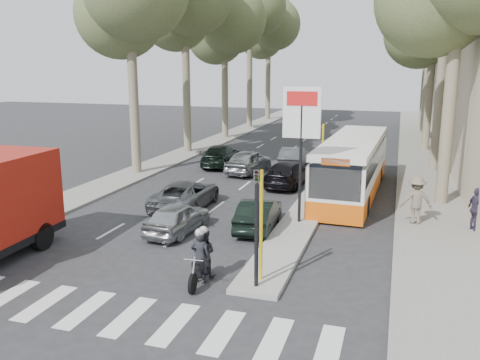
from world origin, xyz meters
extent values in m
plane|color=#28282B|center=(0.00, 0.00, 0.00)|extent=(120.00, 120.00, 0.00)
cube|color=gray|center=(8.60, 25.00, 0.06)|extent=(3.20, 70.00, 0.12)
cube|color=gray|center=(-8.00, 28.00, 0.06)|extent=(2.40, 64.00, 0.12)
cube|color=gray|center=(3.25, 11.00, 0.08)|extent=(1.50, 26.00, 0.16)
cylinder|color=yellow|center=(3.25, -1.00, 1.75)|extent=(0.10, 0.10, 3.50)
cylinder|color=yellow|center=(3.25, 5.00, 1.75)|extent=(0.10, 0.10, 3.50)
cylinder|color=yellow|center=(3.25, 11.00, 1.75)|extent=(0.10, 0.10, 3.50)
cylinder|color=black|center=(3.25, 5.00, 2.60)|extent=(0.12, 0.12, 5.20)
cube|color=white|center=(3.25, 5.00, 4.60)|extent=(1.50, 0.10, 2.00)
cube|color=red|center=(3.25, 4.94, 5.15)|extent=(1.20, 0.02, 0.55)
cylinder|color=black|center=(3.25, -1.50, 1.60)|extent=(0.12, 0.12, 3.20)
imported|color=black|center=(3.25, -1.50, 3.10)|extent=(0.16, 0.41, 1.00)
cylinder|color=#6B604C|center=(-8.00, 12.00, 4.20)|extent=(0.56, 0.56, 8.40)
sphere|color=#465731|center=(-9.00, 12.60, 9.30)|extent=(5.20, 5.20, 5.20)
cylinder|color=#6B604C|center=(-8.10, 20.00, 4.48)|extent=(0.56, 0.56, 8.96)
sphere|color=#465731|center=(-9.10, 20.60, 9.92)|extent=(5.20, 5.20, 5.20)
cylinder|color=#6B604C|center=(-7.90, 28.00, 4.06)|extent=(0.56, 0.56, 8.12)
sphere|color=#465731|center=(-8.90, 28.60, 8.99)|extent=(5.20, 5.20, 5.20)
sphere|color=#465731|center=(-7.00, 27.20, 10.15)|extent=(5.80, 5.80, 5.80)
sphere|color=#465731|center=(-7.70, 29.10, 11.31)|extent=(4.80, 4.80, 4.80)
cylinder|color=#6B604C|center=(-8.00, 36.00, 4.76)|extent=(0.56, 0.56, 9.52)
sphere|color=#465731|center=(-9.00, 36.60, 10.54)|extent=(5.20, 5.20, 5.20)
sphere|color=#465731|center=(-7.10, 35.20, 11.90)|extent=(5.80, 5.80, 5.80)
cylinder|color=#6B604C|center=(-8.10, 44.00, 4.34)|extent=(0.56, 0.56, 8.68)
sphere|color=#465731|center=(-9.10, 44.60, 9.61)|extent=(5.20, 5.20, 5.20)
sphere|color=#465731|center=(-7.20, 43.20, 10.85)|extent=(5.80, 5.80, 5.80)
sphere|color=#465731|center=(-7.90, 45.10, 12.09)|extent=(4.80, 4.80, 4.80)
cylinder|color=#6B604C|center=(9.00, 10.00, 4.20)|extent=(0.56, 0.56, 8.40)
cylinder|color=#6B604C|center=(9.10, 18.00, 4.62)|extent=(0.56, 0.56, 9.24)
cylinder|color=#6B604C|center=(8.90, 26.00, 3.92)|extent=(0.56, 0.56, 7.84)
sphere|color=#465731|center=(7.90, 26.60, 8.68)|extent=(5.20, 5.20, 5.20)
sphere|color=#465731|center=(9.80, 25.20, 9.80)|extent=(5.80, 5.80, 5.80)
sphere|color=#465731|center=(9.10, 27.10, 10.92)|extent=(4.80, 4.80, 4.80)
cylinder|color=#6B604C|center=(9.00, 34.00, 4.48)|extent=(0.56, 0.56, 8.96)
sphere|color=#465731|center=(8.00, 34.60, 9.92)|extent=(5.20, 5.20, 5.20)
sphere|color=#465731|center=(9.90, 33.20, 11.20)|extent=(5.80, 5.80, 5.80)
cylinder|color=#6B604C|center=(9.10, 42.00, 4.20)|extent=(0.56, 0.56, 8.40)
sphere|color=#465731|center=(8.10, 42.60, 9.30)|extent=(5.20, 5.20, 5.20)
sphere|color=#465731|center=(10.00, 41.20, 10.50)|extent=(5.80, 5.80, 5.80)
sphere|color=#465731|center=(9.30, 43.10, 11.70)|extent=(4.80, 4.80, 4.80)
imported|color=#A8ABB0|center=(-1.10, 2.63, 0.61)|extent=(1.68, 3.66, 1.22)
imported|color=black|center=(1.80, 4.03, 0.62)|extent=(1.56, 3.82, 1.23)
imported|color=#52565B|center=(-2.21, 6.00, 0.64)|extent=(2.26, 4.67, 1.28)
imported|color=black|center=(1.33, 11.75, 0.66)|extent=(2.21, 4.68, 1.32)
imported|color=#919598|center=(-1.64, 14.22, 0.72)|extent=(2.17, 4.39, 1.44)
imported|color=#4B4F53|center=(0.61, 16.69, 0.66)|extent=(1.59, 4.06, 1.32)
imported|color=black|center=(-4.00, 15.83, 0.69)|extent=(2.54, 4.95, 1.37)
cylinder|color=black|center=(-4.93, -0.51, 0.49)|extent=(0.35, 0.99, 0.98)
cube|color=#DF590C|center=(4.82, 10.75, 0.53)|extent=(2.83, 11.08, 0.86)
cube|color=silver|center=(4.82, 10.75, 1.67)|extent=(2.83, 11.08, 1.43)
cube|color=black|center=(4.82, 10.75, 1.96)|extent=(2.83, 10.64, 0.81)
cube|color=silver|center=(4.82, 10.75, 2.72)|extent=(2.83, 11.08, 0.29)
cube|color=black|center=(4.60, 5.28, 1.82)|extent=(2.10, 0.14, 1.43)
cube|color=#DF590C|center=(4.60, 5.28, 2.66)|extent=(1.15, 0.11, 0.31)
cylinder|color=black|center=(3.61, 7.28, 0.43)|extent=(0.30, 0.93, 0.92)
cylinder|color=black|center=(5.76, 7.19, 0.43)|extent=(0.30, 0.93, 0.92)
cylinder|color=black|center=(3.88, 14.09, 0.43)|extent=(0.30, 0.93, 0.92)
cylinder|color=black|center=(6.03, 14.00, 0.43)|extent=(0.30, 0.93, 0.92)
cylinder|color=black|center=(1.56, -2.21, 0.30)|extent=(0.14, 0.61, 0.61)
cylinder|color=black|center=(1.44, -0.79, 0.30)|extent=(0.14, 0.61, 0.61)
cylinder|color=silver|center=(1.55, -2.14, 0.67)|extent=(0.09, 0.38, 0.76)
cube|color=black|center=(1.50, -1.45, 0.43)|extent=(0.26, 0.73, 0.29)
cube|color=black|center=(1.51, -1.64, 0.68)|extent=(0.32, 0.45, 0.21)
cube|color=black|center=(1.47, -1.17, 0.63)|extent=(0.31, 0.64, 0.11)
cylinder|color=silver|center=(1.55, -2.09, 0.97)|extent=(0.59, 0.08, 0.04)
imported|color=black|center=(1.50, -1.45, 0.85)|extent=(0.61, 0.43, 1.60)
imported|color=black|center=(1.47, -1.07, 0.80)|extent=(0.76, 0.46, 1.50)
sphere|color=#B2B2B7|center=(1.50, -1.50, 1.60)|extent=(0.27, 0.27, 0.27)
sphere|color=#B2B2B7|center=(1.47, -1.10, 1.54)|extent=(0.27, 0.27, 0.27)
imported|color=#3B314A|center=(9.97, 6.05, 0.97)|extent=(0.84, 1.11, 1.70)
imported|color=#706254|center=(7.77, 6.29, 1.10)|extent=(1.35, 0.80, 1.95)
camera|label=1|loc=(6.91, -14.70, 6.44)|focal=38.00mm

